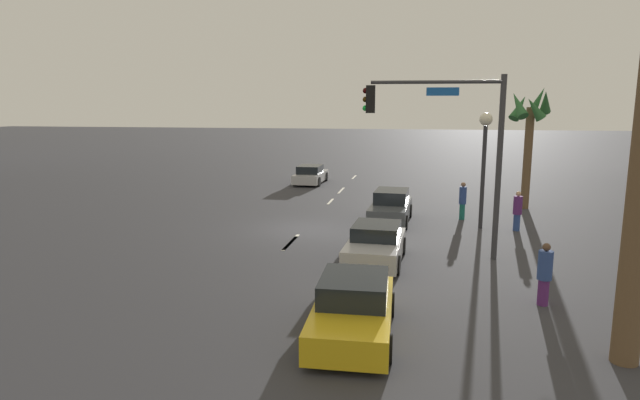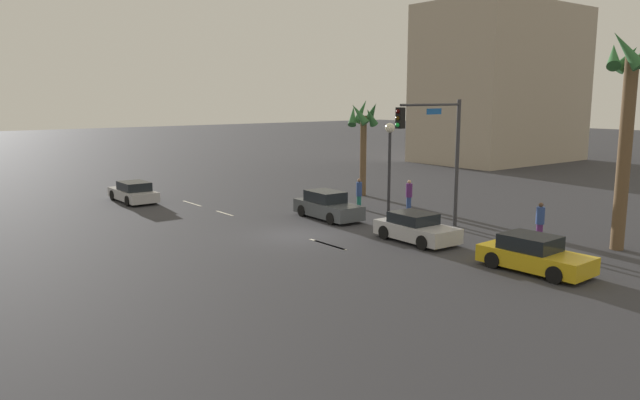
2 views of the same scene
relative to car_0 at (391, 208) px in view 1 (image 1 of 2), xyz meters
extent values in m
plane|color=#333338|center=(2.35, -3.70, -0.68)|extent=(220.00, 220.00, 0.00)
cube|color=silver|center=(-15.65, -3.70, -0.68)|extent=(2.20, 0.14, 0.01)
cube|color=silver|center=(-8.90, -3.70, -0.68)|extent=(2.49, 0.14, 0.01)
cube|color=silver|center=(-4.77, -3.70, -0.68)|extent=(1.87, 0.14, 0.01)
cube|color=silver|center=(4.62, -3.70, -0.68)|extent=(2.57, 0.14, 0.01)
cube|color=silver|center=(4.76, -3.70, -0.68)|extent=(2.17, 0.14, 0.01)
cube|color=#474C51|center=(0.06, 0.00, -0.15)|extent=(4.46, 1.89, 0.75)
cube|color=black|center=(-0.20, 0.01, 0.52)|extent=(2.17, 1.58, 0.59)
cylinder|color=black|center=(1.46, 0.72, -0.36)|extent=(0.65, 0.25, 0.64)
cylinder|color=black|center=(1.38, -0.86, -0.36)|extent=(0.65, 0.25, 0.64)
cylinder|color=black|center=(-1.26, 0.85, -0.36)|extent=(0.65, 0.25, 0.64)
cylinder|color=black|center=(-1.33, -0.73, -0.36)|extent=(0.65, 0.25, 0.64)
cube|color=gold|center=(12.80, -0.16, -0.20)|extent=(4.19, 1.93, 0.65)
cube|color=black|center=(12.55, -0.17, 0.41)|extent=(2.04, 1.64, 0.56)
cylinder|color=black|center=(14.05, 0.73, -0.36)|extent=(0.65, 0.24, 0.64)
cylinder|color=black|center=(14.11, -0.96, -0.36)|extent=(0.65, 0.24, 0.64)
cylinder|color=black|center=(11.49, 0.64, -0.36)|extent=(0.65, 0.24, 0.64)
cylinder|color=black|center=(11.55, -1.05, -0.36)|extent=(0.65, 0.24, 0.64)
cube|color=#B7B7BC|center=(-11.81, -6.32, -0.22)|extent=(4.43, 1.80, 0.61)
cube|color=black|center=(-11.55, -6.32, 0.35)|extent=(2.13, 1.56, 0.53)
cylinder|color=black|center=(-13.19, -7.13, -0.36)|extent=(0.64, 0.23, 0.64)
cylinder|color=black|center=(-13.17, -5.48, -0.36)|extent=(0.64, 0.23, 0.64)
cylinder|color=black|center=(-10.45, -7.16, -0.36)|extent=(0.64, 0.23, 0.64)
cylinder|color=black|center=(-10.44, -5.50, -0.36)|extent=(0.64, 0.23, 0.64)
cube|color=#B7B7BC|center=(6.72, -0.15, -0.19)|extent=(4.05, 1.95, 0.67)
cube|color=black|center=(6.48, -0.14, 0.39)|extent=(1.97, 1.65, 0.49)
cylinder|color=black|center=(7.98, 0.65, -0.36)|extent=(0.65, 0.24, 0.64)
cylinder|color=black|center=(7.92, -1.04, -0.36)|extent=(0.65, 0.24, 0.64)
cylinder|color=black|center=(5.52, 0.75, -0.36)|extent=(0.65, 0.24, 0.64)
cylinder|color=black|center=(5.45, -0.95, -0.36)|extent=(0.65, 0.24, 0.64)
cylinder|color=#38383D|center=(5.52, 3.97, 2.54)|extent=(0.20, 0.20, 6.43)
cylinder|color=#38383D|center=(5.69, 1.74, 5.50)|extent=(0.44, 4.46, 0.12)
cube|color=black|center=(5.85, -0.48, 4.93)|extent=(0.34, 0.34, 0.95)
sphere|color=#360503|center=(5.86, -0.66, 5.22)|extent=(0.20, 0.20, 0.20)
sphere|color=#392605|center=(5.86, -0.66, 4.92)|extent=(0.20, 0.20, 0.20)
sphere|color=green|center=(5.86, -0.66, 4.62)|extent=(0.20, 0.20, 0.20)
cube|color=#1959B2|center=(5.67, 1.97, 5.18)|extent=(0.12, 1.10, 0.28)
cylinder|color=#2D2D33|center=(0.62, 4.02, 1.59)|extent=(0.18, 0.18, 4.55)
sphere|color=#F2EACC|center=(0.62, 4.02, 4.15)|extent=(0.56, 0.56, 0.56)
cylinder|color=#2D478C|center=(0.79, 5.52, -0.32)|extent=(0.40, 0.40, 0.73)
cylinder|color=#59266B|center=(0.79, 5.52, 0.45)|extent=(0.53, 0.53, 0.80)
sphere|color=tan|center=(0.79, 5.52, 0.96)|extent=(0.22, 0.22, 0.22)
cylinder|color=#59266B|center=(9.91, 4.70, -0.32)|extent=(0.40, 0.40, 0.73)
cylinder|color=#2D478C|center=(9.91, 4.70, 0.45)|extent=(0.54, 0.54, 0.80)
sphere|color=brown|center=(9.91, 4.70, 0.95)|extent=(0.22, 0.22, 0.22)
cylinder|color=#1E7266|center=(-1.18, 3.35, -0.30)|extent=(0.27, 0.27, 0.76)
cylinder|color=#2D478C|center=(-1.18, 3.35, 0.49)|extent=(0.36, 0.36, 0.83)
sphere|color=#8C664C|center=(-1.18, 3.35, 1.02)|extent=(0.22, 0.22, 0.22)
cylinder|color=brown|center=(-4.74, 6.84, 1.99)|extent=(0.43, 0.43, 5.34)
cone|color=#2D6633|center=(-4.13, 6.91, 4.59)|extent=(0.69, 1.22, 1.33)
cone|color=#2D6633|center=(-4.59, 7.50, 4.95)|extent=(1.40, 0.84, 1.37)
cone|color=#2D6633|center=(-5.44, 7.26, 4.92)|extent=(1.09, 1.30, 1.72)
cone|color=#2D6633|center=(-5.28, 6.36, 4.65)|extent=(1.27, 1.33, 1.50)
cone|color=#2D6633|center=(-4.41, 6.15, 4.79)|extent=(1.50, 1.11, 1.55)
camera|label=1|loc=(24.48, 1.29, 4.65)|focal=29.52mm
camera|label=2|loc=(25.30, -20.27, 5.84)|focal=34.01mm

